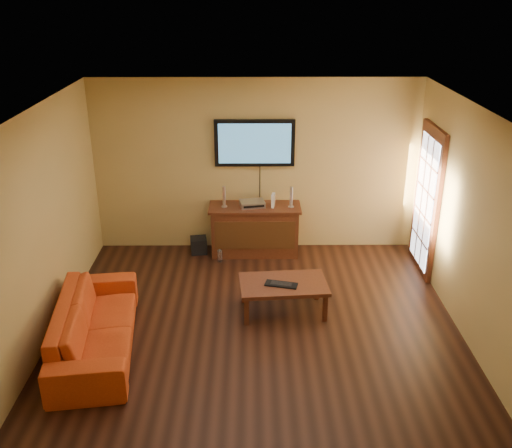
{
  "coord_description": "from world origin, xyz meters",
  "views": [
    {
      "loc": [
        -0.06,
        -5.95,
        3.98
      ],
      "look_at": [
        -0.01,
        0.8,
        1.1
      ],
      "focal_mm": 40.0,
      "sensor_mm": 36.0,
      "label": 1
    }
  ],
  "objects_px": {
    "bottle": "(220,256)",
    "speaker_right": "(291,198)",
    "coffee_table": "(283,286)",
    "av_receiver": "(252,204)",
    "speaker_left": "(224,198)",
    "media_console": "(255,230)",
    "sofa": "(94,318)",
    "keyboard": "(281,284)",
    "television": "(255,143)",
    "game_console": "(273,200)",
    "subwoofer": "(199,245)"
  },
  "relations": [
    {
      "from": "coffee_table",
      "to": "media_console",
      "type": "bearing_deg",
      "value": 101.59
    },
    {
      "from": "sofa",
      "to": "bottle",
      "type": "xyz_separation_m",
      "value": [
        1.32,
        2.24,
        -0.32
      ]
    },
    {
      "from": "coffee_table",
      "to": "sofa",
      "type": "xyz_separation_m",
      "value": [
        -2.22,
        -0.8,
        0.05
      ]
    },
    {
      "from": "coffee_table",
      "to": "sofa",
      "type": "relative_size",
      "value": 0.55
    },
    {
      "from": "speaker_left",
      "to": "keyboard",
      "type": "relative_size",
      "value": 0.75
    },
    {
      "from": "game_console",
      "to": "bottle",
      "type": "relative_size",
      "value": 0.98
    },
    {
      "from": "television",
      "to": "speaker_left",
      "type": "relative_size",
      "value": 3.7
    },
    {
      "from": "media_console",
      "to": "subwoofer",
      "type": "height_order",
      "value": "media_console"
    },
    {
      "from": "speaker_right",
      "to": "av_receiver",
      "type": "bearing_deg",
      "value": 176.01
    },
    {
      "from": "media_console",
      "to": "keyboard",
      "type": "distance_m",
      "value": 1.84
    },
    {
      "from": "av_receiver",
      "to": "bottle",
      "type": "xyz_separation_m",
      "value": [
        -0.5,
        -0.33,
        -0.73
      ]
    },
    {
      "from": "television",
      "to": "speaker_right",
      "type": "distance_m",
      "value": 1.0
    },
    {
      "from": "coffee_table",
      "to": "speaker_right",
      "type": "bearing_deg",
      "value": 83.47
    },
    {
      "from": "bottle",
      "to": "av_receiver",
      "type": "bearing_deg",
      "value": 32.99
    },
    {
      "from": "speaker_left",
      "to": "bottle",
      "type": "bearing_deg",
      "value": -103.62
    },
    {
      "from": "sofa",
      "to": "speaker_right",
      "type": "distance_m",
      "value": 3.53
    },
    {
      "from": "game_console",
      "to": "keyboard",
      "type": "distance_m",
      "value": 1.86
    },
    {
      "from": "coffee_table",
      "to": "av_receiver",
      "type": "xyz_separation_m",
      "value": [
        -0.4,
        1.76,
        0.46
      ]
    },
    {
      "from": "sofa",
      "to": "keyboard",
      "type": "relative_size",
      "value": 4.86
    },
    {
      "from": "speaker_right",
      "to": "media_console",
      "type": "bearing_deg",
      "value": 176.69
    },
    {
      "from": "coffee_table",
      "to": "speaker_right",
      "type": "relative_size",
      "value": 3.61
    },
    {
      "from": "av_receiver",
      "to": "sofa",
      "type": "bearing_deg",
      "value": -136.27
    },
    {
      "from": "media_console",
      "to": "av_receiver",
      "type": "xyz_separation_m",
      "value": [
        -0.04,
        0.01,
        0.43
      ]
    },
    {
      "from": "bottle",
      "to": "speaker_right",
      "type": "bearing_deg",
      "value": 14.49
    },
    {
      "from": "coffee_table",
      "to": "bottle",
      "type": "height_order",
      "value": "coffee_table"
    },
    {
      "from": "av_receiver",
      "to": "coffee_table",
      "type": "bearing_deg",
      "value": -88.07
    },
    {
      "from": "coffee_table",
      "to": "speaker_left",
      "type": "xyz_separation_m",
      "value": [
        -0.83,
        1.74,
        0.57
      ]
    },
    {
      "from": "media_console",
      "to": "sofa",
      "type": "bearing_deg",
      "value": -126.12
    },
    {
      "from": "media_console",
      "to": "subwoofer",
      "type": "distance_m",
      "value": 0.93
    },
    {
      "from": "television",
      "to": "sofa",
      "type": "relative_size",
      "value": 0.57
    },
    {
      "from": "media_console",
      "to": "sofa",
      "type": "xyz_separation_m",
      "value": [
        -1.86,
        -2.55,
        0.02
      ]
    },
    {
      "from": "speaker_right",
      "to": "television",
      "type": "bearing_deg",
      "value": 154.95
    },
    {
      "from": "coffee_table",
      "to": "subwoofer",
      "type": "xyz_separation_m",
      "value": [
        -1.25,
        1.77,
        -0.24
      ]
    },
    {
      "from": "coffee_table",
      "to": "sofa",
      "type": "distance_m",
      "value": 2.36
    },
    {
      "from": "television",
      "to": "bottle",
      "type": "relative_size",
      "value": 5.73
    },
    {
      "from": "speaker_right",
      "to": "keyboard",
      "type": "distance_m",
      "value": 1.87
    },
    {
      "from": "game_console",
      "to": "subwoofer",
      "type": "relative_size",
      "value": 0.83
    },
    {
      "from": "game_console",
      "to": "bottle",
      "type": "bearing_deg",
      "value": -150.03
    },
    {
      "from": "speaker_right",
      "to": "av_receiver",
      "type": "xyz_separation_m",
      "value": [
        -0.6,
        0.04,
        -0.11
      ]
    },
    {
      "from": "speaker_left",
      "to": "game_console",
      "type": "height_order",
      "value": "speaker_left"
    },
    {
      "from": "television",
      "to": "sofa",
      "type": "distance_m",
      "value": 3.6
    },
    {
      "from": "keyboard",
      "to": "av_receiver",
      "type": "bearing_deg",
      "value": 101.39
    },
    {
      "from": "sofa",
      "to": "keyboard",
      "type": "distance_m",
      "value": 2.31
    },
    {
      "from": "keyboard",
      "to": "coffee_table",
      "type": "bearing_deg",
      "value": 61.34
    },
    {
      "from": "media_console",
      "to": "game_console",
      "type": "bearing_deg",
      "value": -2.71
    },
    {
      "from": "speaker_right",
      "to": "keyboard",
      "type": "relative_size",
      "value": 0.74
    },
    {
      "from": "subwoofer",
      "to": "bottle",
      "type": "bearing_deg",
      "value": -52.11
    },
    {
      "from": "av_receiver",
      "to": "keyboard",
      "type": "relative_size",
      "value": 0.85
    },
    {
      "from": "television",
      "to": "subwoofer",
      "type": "bearing_deg",
      "value": -166.51
    },
    {
      "from": "av_receiver",
      "to": "keyboard",
      "type": "xyz_separation_m",
      "value": [
        0.37,
        -1.82,
        -0.4
      ]
    }
  ]
}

